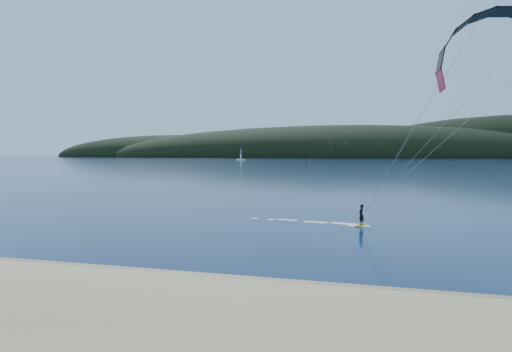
{
  "coord_description": "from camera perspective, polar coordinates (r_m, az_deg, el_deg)",
  "views": [
    {
      "loc": [
        8.98,
        -14.72,
        6.34
      ],
      "look_at": [
        2.51,
        10.0,
        5.0
      ],
      "focal_mm": 29.6,
      "sensor_mm": 36.0,
      "label": 1
    }
  ],
  "objects": [
    {
      "name": "sailboat",
      "position": [
        427.39,
        -2.08,
        2.27
      ],
      "size": [
        8.82,
        5.7,
        12.59
      ],
      "color": "white",
      "rests_on": "ground"
    },
    {
      "name": "kitesurfer_near",
      "position": [
        33.01,
        28.88,
        11.95
      ],
      "size": [
        23.4,
        9.75,
        15.87
      ],
      "color": "gold",
      "rests_on": "ground"
    },
    {
      "name": "headland",
      "position": [
        760.07,
        14.05,
        2.43
      ],
      "size": [
        1200.0,
        310.0,
        140.0
      ],
      "color": "black",
      "rests_on": "ground"
    },
    {
      "name": "kitesurfer_far",
      "position": [
        217.61,
        9.08,
        3.97
      ],
      "size": [
        14.16,
        6.07,
        14.26
      ],
      "color": "gold",
      "rests_on": "ground"
    },
    {
      "name": "wet_sand",
      "position": [
        22.12,
        -10.24,
        -13.56
      ],
      "size": [
        220.0,
        2.5,
        0.1
      ],
      "color": "#86704E",
      "rests_on": "ground"
    },
    {
      "name": "ground",
      "position": [
        18.37,
        -16.43,
        -17.31
      ],
      "size": [
        1800.0,
        1800.0,
        0.0
      ],
      "primitive_type": "plane",
      "color": "#071634",
      "rests_on": "ground"
    }
  ]
}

